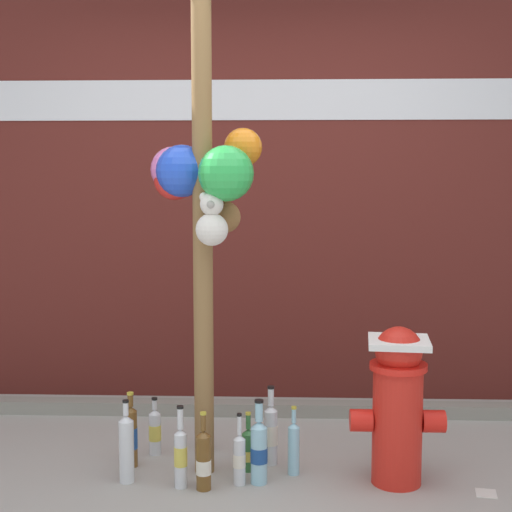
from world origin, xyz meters
The scene contains 16 objects.
building_wall centered at (0.00, 1.84, 1.95)m, with size 10.00×0.21×3.91m.
curb_strip centered at (0.00, 1.37, 0.04)m, with size 8.00×0.12×0.08m, color gray.
memorial_post centered at (-0.24, 0.52, 1.55)m, with size 0.55×0.48×2.70m.
fire_hydrant centered at (0.70, 0.40, 0.40)m, with size 0.45×0.31×0.76m.
bottle_0 centered at (-0.52, 0.71, 0.13)m, with size 0.06×0.06×0.31m.
bottle_1 centered at (-0.05, 0.35, 0.13)m, with size 0.06×0.06×0.35m.
bottle_2 centered at (-0.21, 0.29, 0.14)m, with size 0.07×0.07×0.37m.
bottle_3 centered at (0.21, 0.48, 0.14)m, with size 0.06×0.06×0.34m.
bottle_4 centered at (0.04, 0.37, 0.16)m, with size 0.08×0.08×0.41m.
bottle_5 centered at (-0.59, 0.36, 0.17)m, with size 0.07×0.07×0.40m.
bottle_6 centered at (-0.02, 0.52, 0.11)m, with size 0.07×0.07×0.30m.
bottle_7 centered at (-0.61, 0.55, 0.16)m, with size 0.07×0.07×0.38m.
bottle_8 centered at (0.09, 0.60, 0.16)m, with size 0.07×0.07×0.41m.
bottle_9 centered at (-0.32, 0.31, 0.16)m, with size 0.06×0.06×0.39m.
bottle_10 centered at (-0.25, 0.79, 0.12)m, with size 0.07×0.07×0.31m.
litter_3 centered at (1.09, 0.29, 0.00)m, with size 0.10×0.09×0.01m, color silver.
Camera 1 is at (0.16, -3.02, 1.47)m, focal length 52.02 mm.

